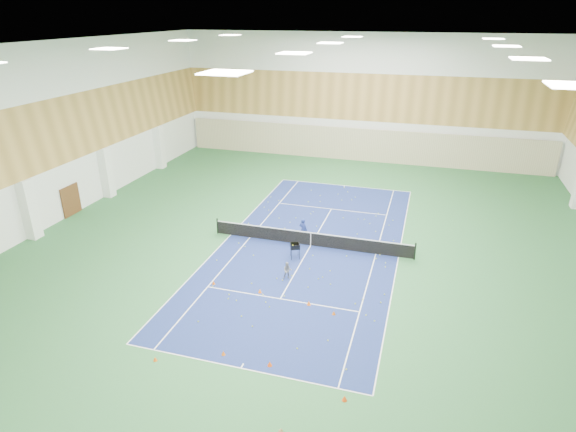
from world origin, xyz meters
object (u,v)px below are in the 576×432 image
(coach, at_px, (303,230))
(tennis_net, at_px, (311,238))
(child_court, at_px, (287,271))
(ball_cart, at_px, (295,251))

(coach, bearing_deg, tennis_net, 154.55)
(child_court, bearing_deg, ball_cart, 80.44)
(child_court, height_order, ball_cart, child_court)
(ball_cart, bearing_deg, child_court, -108.77)
(child_court, bearing_deg, coach, 79.12)
(tennis_net, bearing_deg, coach, 137.79)
(coach, bearing_deg, ball_cart, 110.29)
(tennis_net, xyz_separation_m, ball_cart, (-0.51, -1.86, -0.06))
(coach, distance_m, ball_cart, 2.49)
(tennis_net, height_order, child_court, tennis_net)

